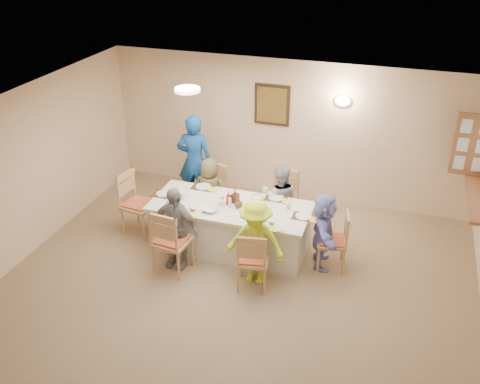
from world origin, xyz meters
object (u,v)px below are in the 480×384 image
(dining_table, at_px, (230,227))
(chair_back_right, at_px, (282,202))
(chair_front_left, at_px, (172,240))
(condiment_ketchup, at_px, (228,198))
(diner_back_left, at_px, (210,191))
(diner_right_end, at_px, (324,231))
(diner_front_left, at_px, (175,228))
(caregiver, at_px, (195,161))
(chair_left_end, at_px, (139,204))
(chair_right_end, at_px, (332,240))
(chair_back_left, at_px, (212,193))
(diner_front_right, at_px, (255,242))
(diner_back_right, at_px, (280,200))
(chair_front_right, at_px, (253,258))

(dining_table, xyz_separation_m, chair_back_right, (0.60, 0.80, 0.12))
(chair_front_left, height_order, condiment_ketchup, chair_front_left)
(chair_back_right, xyz_separation_m, diner_back_left, (-1.20, -0.12, 0.07))
(chair_back_right, height_order, diner_right_end, diner_right_end)
(chair_back_right, relative_size, diner_front_left, 0.77)
(diner_back_left, xyz_separation_m, caregiver, (-0.45, 0.47, 0.27))
(chair_left_end, height_order, caregiver, caregiver)
(chair_front_left, distance_m, chair_right_end, 2.30)
(chair_back_left, bearing_deg, diner_right_end, -10.44)
(diner_front_right, relative_size, condiment_ketchup, 6.14)
(diner_front_left, xyz_separation_m, diner_right_end, (2.02, 0.68, -0.06))
(chair_left_end, bearing_deg, chair_front_left, -122.33)
(diner_front_right, bearing_deg, diner_back_right, 89.27)
(chair_front_right, height_order, diner_front_right, diner_front_right)
(diner_back_left, height_order, diner_right_end, diner_right_end)
(diner_back_right, distance_m, caregiver, 1.73)
(dining_table, distance_m, chair_left_end, 1.56)
(chair_back_left, height_order, chair_front_right, chair_back_left)
(chair_front_left, relative_size, chair_front_right, 1.13)
(chair_back_right, height_order, diner_front_left, diner_front_left)
(dining_table, bearing_deg, chair_back_right, 53.13)
(chair_front_right, xyz_separation_m, diner_right_end, (0.82, 0.80, 0.13))
(diner_front_left, distance_m, condiment_ketchup, 0.92)
(dining_table, bearing_deg, chair_back_left, 126.87)
(diner_front_right, bearing_deg, chair_front_right, -90.73)
(diner_front_left, distance_m, diner_front_right, 1.20)
(chair_back_left, height_order, condiment_ketchup, condiment_ketchup)
(chair_back_right, distance_m, chair_front_right, 1.60)
(chair_back_right, bearing_deg, diner_front_left, -123.50)
(chair_back_left, height_order, diner_front_right, diner_front_right)
(diner_back_left, bearing_deg, chair_right_end, 157.97)
(chair_front_right, relative_size, diner_front_right, 0.72)
(caregiver, bearing_deg, chair_front_right, 120.72)
(chair_right_end, xyz_separation_m, diner_front_left, (-2.15, -0.68, 0.19))
(diner_back_right, height_order, caregiver, caregiver)
(diner_back_left, relative_size, diner_front_right, 0.89)
(chair_back_left, bearing_deg, caregiver, 153.29)
(diner_front_right, bearing_deg, chair_back_left, 128.31)
(diner_back_left, relative_size, caregiver, 0.68)
(diner_front_right, xyz_separation_m, caregiver, (-1.65, 1.83, 0.20))
(chair_back_left, bearing_deg, chair_front_left, -78.84)
(chair_back_right, bearing_deg, caregiver, 173.56)
(chair_front_right, height_order, caregiver, caregiver)
(diner_right_end, relative_size, condiment_ketchup, 5.63)
(chair_left_end, relative_size, diner_front_right, 0.81)
(chair_left_end, bearing_deg, chair_front_right, -102.64)
(diner_right_end, bearing_deg, chair_left_end, 78.71)
(chair_right_end, relative_size, diner_back_right, 0.76)
(condiment_ketchup, bearing_deg, chair_front_right, -52.12)
(chair_right_end, bearing_deg, dining_table, -100.96)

